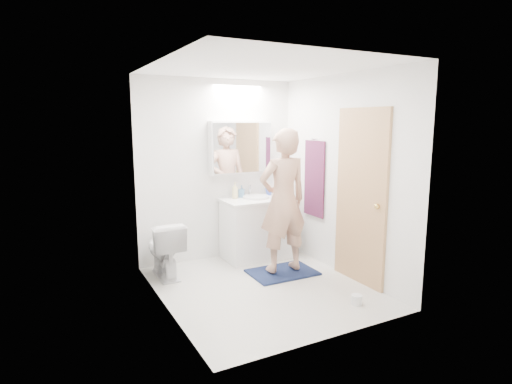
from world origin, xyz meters
TOP-DOWN VIEW (x-y plane):
  - floor at (0.00, 0.00)m, footprint 2.50×2.50m
  - ceiling at (0.00, 0.00)m, footprint 2.50×2.50m
  - wall_back at (0.00, 1.25)m, footprint 2.50×0.00m
  - wall_front at (0.00, -1.25)m, footprint 2.50×0.00m
  - wall_left at (-1.10, 0.00)m, footprint 0.00×2.50m
  - wall_right at (1.10, 0.00)m, footprint 0.00×2.50m
  - vanity_cabinet at (0.45, 0.96)m, footprint 0.90×0.55m
  - countertop at (0.45, 0.96)m, footprint 0.95×0.58m
  - sink_basin at (0.45, 0.99)m, footprint 0.36×0.36m
  - faucet at (0.45, 1.19)m, footprint 0.02×0.02m
  - medicine_cabinet at (0.30, 1.18)m, footprint 0.88×0.14m
  - mirror_panel at (0.30, 1.10)m, footprint 0.84×0.01m
  - toilet at (-0.87, 0.85)m, footprint 0.39×0.67m
  - bath_rug at (0.43, 0.27)m, footprint 0.81×0.57m
  - person at (0.43, 0.27)m, footprint 0.64×0.42m
  - door at (1.08, -0.35)m, footprint 0.04×0.80m
  - door_knob at (1.04, -0.65)m, footprint 0.06×0.06m
  - towel at (1.08, 0.55)m, footprint 0.02×0.42m
  - towel_hook at (1.07, 0.55)m, footprint 0.07×0.02m
  - soap_bottle_a at (0.19, 1.11)m, footprint 0.12×0.12m
  - soap_bottle_b at (0.30, 1.15)m, footprint 0.11×0.11m
  - toothbrush_cup at (0.72, 1.12)m, footprint 0.12×0.12m
  - toilet_paper_roll at (0.64, -0.84)m, footprint 0.11×0.11m

SIDE VIEW (x-z plane):
  - floor at x=0.00m, z-range 0.00..0.00m
  - bath_rug at x=0.43m, z-range 0.00..0.02m
  - toilet_paper_roll at x=0.64m, z-range 0.00..0.10m
  - toilet at x=-0.87m, z-range 0.00..0.69m
  - vanity_cabinet at x=0.45m, z-range 0.00..0.78m
  - countertop at x=0.45m, z-range 0.78..0.82m
  - sink_basin at x=0.45m, z-range 0.82..0.85m
  - toothbrush_cup at x=0.72m, z-range 0.82..0.92m
  - faucet at x=0.45m, z-range 0.82..0.98m
  - soap_bottle_b at x=0.30m, z-range 0.82..0.99m
  - person at x=0.43m, z-range 0.05..1.77m
  - soap_bottle_a at x=0.19m, z-range 0.82..1.04m
  - door_knob at x=1.04m, z-range 0.92..0.98m
  - door at x=1.08m, z-range 0.00..2.00m
  - towel at x=1.08m, z-range 0.60..1.60m
  - wall_back at x=0.00m, z-range -0.05..2.45m
  - wall_front at x=0.00m, z-range -0.05..2.45m
  - wall_left at x=-1.10m, z-range -0.05..2.45m
  - wall_right at x=1.10m, z-range -0.05..2.45m
  - medicine_cabinet at x=0.30m, z-range 1.15..1.85m
  - mirror_panel at x=0.30m, z-range 1.17..1.83m
  - towel_hook at x=1.07m, z-range 1.61..1.63m
  - ceiling at x=0.00m, z-range 2.40..2.40m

